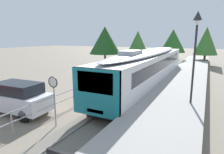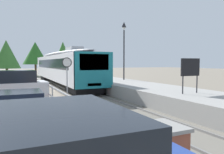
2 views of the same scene
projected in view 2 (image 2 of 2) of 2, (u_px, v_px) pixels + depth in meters
name	position (u px, v px, depth m)	size (l,w,h in m)	color
ground_plane	(37.00, 89.00, 20.86)	(160.00, 160.00, 0.00)	slate
track_rails	(68.00, 87.00, 22.13)	(3.20, 60.00, 0.14)	#6B665B
commuter_train	(62.00, 66.00, 24.32)	(2.82, 20.39, 3.74)	silver
station_platform	(98.00, 82.00, 23.48)	(3.90, 60.00, 0.90)	#999691
platform_lamp_mid_platform	(124.00, 40.00, 20.45)	(0.34, 0.34, 5.35)	#232328
platform_notice_board	(190.00, 68.00, 11.31)	(1.20, 0.08, 1.80)	#232328
speed_limit_sign	(67.00, 68.00, 13.63)	(0.61, 0.10, 2.81)	#9EA0A5
brick_utility_cabinet	(155.00, 152.00, 4.73)	(1.21, 0.99, 1.13)	brown
carpark_fence	(52.00, 93.00, 11.64)	(0.06, 36.06, 1.25)	#9EA0A5
parked_hatchback_black	(4.00, 115.00, 7.14)	(4.05, 1.89, 1.53)	black
parked_suv_white	(5.00, 88.00, 12.56)	(4.68, 2.09, 2.04)	white
tree_behind_carpark	(6.00, 54.00, 33.42)	(4.04, 4.04, 5.92)	brown
tree_behind_station_far	(63.00, 54.00, 44.14)	(4.02, 4.02, 6.69)	brown
tree_distant_left	(35.00, 53.00, 40.43)	(4.51, 4.51, 6.31)	brown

